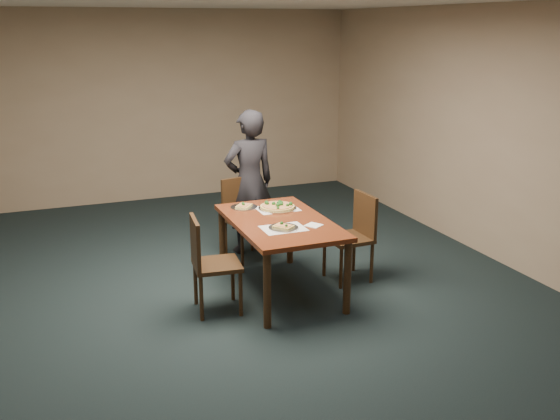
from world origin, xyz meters
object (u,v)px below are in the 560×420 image
object	(u,v)px
dining_table	(280,229)
chair_right	(355,232)
chair_left	(208,259)
slice_plate_far	(244,207)
diner	(249,182)
chair_far	(243,213)
slice_plate_near	(283,227)
pizza_pan	(277,206)

from	to	relation	value
dining_table	chair_right	size ratio (longest dim) A/B	1.65
chair_left	slice_plate_far	size ratio (longest dim) A/B	3.25
dining_table	diner	world-z (taller)	diner
diner	chair_far	bearing A→B (deg)	44.88
chair_right	slice_plate_near	xyz separation A→B (m)	(-0.92, -0.29, 0.25)
chair_far	chair_right	xyz separation A→B (m)	(0.87, -1.05, 0.00)
chair_far	diner	bearing A→B (deg)	35.89
chair_right	slice_plate_near	size ratio (longest dim) A/B	3.25
chair_left	chair_right	size ratio (longest dim) A/B	1.00
chair_far	pizza_pan	bearing A→B (deg)	-92.82
dining_table	chair_right	xyz separation A→B (m)	(0.85, 0.03, -0.14)
dining_table	chair_left	bearing A→B (deg)	-166.94
pizza_pan	slice_plate_near	xyz separation A→B (m)	(-0.18, -0.62, -0.01)
chair_left	diner	bearing A→B (deg)	-26.21
chair_right	pizza_pan	bearing A→B (deg)	-116.86
pizza_pan	slice_plate_far	size ratio (longest dim) A/B	1.40
pizza_pan	chair_left	bearing A→B (deg)	-148.61
chair_right	slice_plate_near	distance (m)	0.99
slice_plate_far	dining_table	bearing A→B (deg)	-69.81
dining_table	chair_far	distance (m)	1.09
diner	slice_plate_near	bearing A→B (deg)	78.70
diner	pizza_pan	world-z (taller)	diner
diner	slice_plate_near	distance (m)	1.50
chair_left	pizza_pan	size ratio (longest dim) A/B	2.32
chair_left	dining_table	bearing A→B (deg)	-71.28
slice_plate_far	chair_far	bearing A→B (deg)	72.84
chair_right	slice_plate_far	size ratio (longest dim) A/B	3.25
chair_far	diner	distance (m)	0.37
pizza_pan	diner	bearing A→B (deg)	90.79
pizza_pan	slice_plate_far	xyz separation A→B (m)	(-0.31, 0.17, -0.01)
slice_plate_near	chair_far	bearing A→B (deg)	88.18
dining_table	chair_left	world-z (taller)	chair_left
diner	pizza_pan	xyz separation A→B (m)	(0.01, -0.87, -0.06)
chair_far	chair_right	size ratio (longest dim) A/B	1.00
chair_left	slice_plate_far	bearing A→B (deg)	-33.58
chair_far	slice_plate_far	bearing A→B (deg)	-120.94
chair_far	chair_left	distance (m)	1.47
dining_table	pizza_pan	distance (m)	0.40
diner	slice_plate_far	xyz separation A→B (m)	(-0.30, -0.70, -0.07)
chair_left	slice_plate_far	xyz separation A→B (m)	(0.58, 0.71, 0.25)
chair_far	diner	world-z (taller)	diner
slice_plate_near	slice_plate_far	world-z (taller)	slice_plate_near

